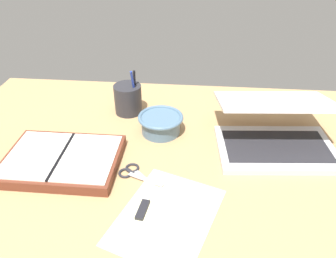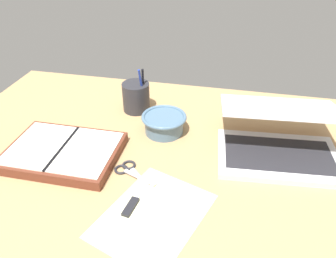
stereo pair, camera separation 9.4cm
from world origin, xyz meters
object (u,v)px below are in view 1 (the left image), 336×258
Objects in this scene: bowl at (161,123)px; planner at (62,160)px; pen_cup at (128,99)px; scissors at (133,173)px; laptop at (275,132)px.

planner is (-25.61, -18.49, -1.82)cm from bowl.
bowl is at bearing 35.55° from planner.
pen_cup is 33.58cm from scissors.
planner is 2.45× the size of scissors.
laptop is 62.08cm from planner.
laptop is 2.82× the size of scissors.
scissors is at bearing -77.29° from pen_cup.
planner is 20.48cm from scissors.
bowl is at bearing 168.59° from laptop.
pen_cup is 0.52× the size of planner.
pen_cup is at bearing 136.27° from scissors.
scissors is (-5.29, -20.70, -3.06)cm from bowl.
planner is (-13.01, -30.21, -3.58)cm from pen_cup.
laptop is 34.95cm from bowl.
pen_cup is (-47.28, 15.78, 0.21)cm from laptop.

